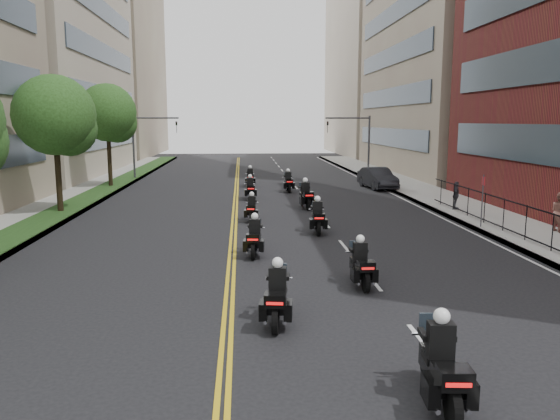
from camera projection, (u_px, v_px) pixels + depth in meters
The scene contains 22 objects.
sidewalk_right at pixel (456, 205), 33.20m from camera, with size 4.00×90.00×0.15m, color gray.
sidewalk_left at pixel (52, 210), 31.53m from camera, with size 4.00×90.00×0.15m, color gray.
grass_strip at pixel (66, 208), 31.57m from camera, with size 2.00×90.00×0.04m, color #1B3A15.
building_right_tan at pixel (467, 20), 54.08m from camera, with size 15.11×28.00×30.00m.
building_right_far at pixel (387, 69), 83.93m from camera, with size 15.00×28.00×26.00m, color #ACA18B.
building_left_far at pixel (99, 67), 80.90m from camera, with size 16.00×28.00×26.00m, color gray.
street_trees at pixel (18, 122), 24.48m from camera, with size 4.40×38.40×7.98m.
traffic_signal_right at pixel (359, 137), 49.18m from camera, with size 4.09×0.20×5.60m.
traffic_signal_left at pixel (144, 138), 47.85m from camera, with size 4.09×0.20×5.60m.
motorcycle_1 at pixel (442, 368), 9.96m from camera, with size 0.67×2.46×1.82m.
motorcycle_2 at pixel (277, 298), 14.02m from camera, with size 0.70×2.33×1.72m.
motorcycle_3 at pixel (361, 266), 17.23m from camera, with size 0.51×2.20×1.63m.
motorcycle_4 at pixel (255, 239), 21.12m from camera, with size 0.63×2.25×1.66m.
motorcycle_5 at pixel (318, 218), 25.37m from camera, with size 0.59×2.34×1.73m.
motorcycle_6 at pixel (252, 210), 28.39m from camera, with size 0.54×2.07×1.53m.
motorcycle_7 at pixel (306, 196), 32.46m from camera, with size 0.68×2.47×1.82m.
motorcycle_8 at pixel (250, 190), 36.16m from camera, with size 0.53×2.26×1.66m.
motorcycle_9 at pixel (288, 183), 39.97m from camera, with size 0.53×2.30×1.70m.
motorcycle_10 at pixel (250, 178), 43.18m from camera, with size 0.52×2.27×1.68m.
parked_sedan at pixel (378, 178), 41.95m from camera, with size 1.71×4.90×1.61m, color black.
pedestrian_b at pixel (560, 212), 24.96m from camera, with size 0.88×0.69×1.81m, color #955E51.
pedestrian_c at pixel (456, 195), 31.20m from camera, with size 0.93×0.39×1.59m, color #3C3B42.
Camera 1 is at (-1.05, -6.97, 5.19)m, focal length 35.00 mm.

